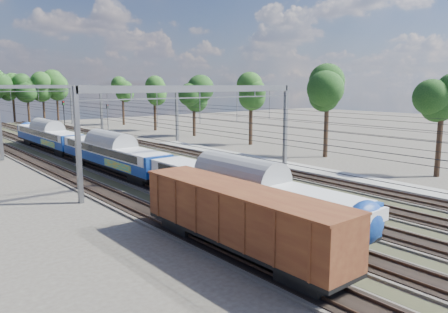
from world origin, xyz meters
TOP-DOWN VIEW (x-y plane):
  - track_bed at (-0.00, 45.00)m, footprint 21.00×130.00m
  - platform at (12.00, 20.00)m, footprint 3.00×70.00m
  - catenary at (0.33, 52.69)m, footprint 25.65×130.00m
  - tree_belt at (7.62, 92.16)m, footprint 40.07×100.24m
  - emu_train at (-4.50, 39.14)m, footprint 2.88×60.96m
  - freight_boxcar at (-9.00, 14.33)m, footprint 2.89×13.95m
  - worker at (-0.56, 78.14)m, footprint 0.58×0.68m
  - signal_near at (3.38, 75.44)m, footprint 0.42×0.39m
  - signal_far at (8.22, 68.03)m, footprint 0.41×0.38m

SIDE VIEW (x-z plane):
  - track_bed at x=0.00m, z-range -0.07..0.27m
  - platform at x=12.00m, z-range 0.00..0.30m
  - worker at x=-0.56m, z-range 0.00..1.57m
  - freight_boxcar at x=-9.00m, z-range 0.40..3.99m
  - emu_train at x=-4.50m, z-range 0.37..4.59m
  - signal_far at x=8.22m, z-range 0.76..6.51m
  - signal_near at x=3.38m, z-range 0.83..7.06m
  - catenary at x=0.33m, z-range 1.90..10.90m
  - tree_belt at x=7.62m, z-range 2.34..13.48m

